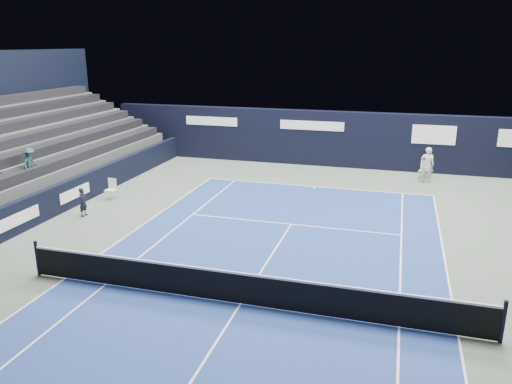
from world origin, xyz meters
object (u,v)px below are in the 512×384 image
(folding_chair_back_a, at_px, (424,167))
(folding_chair_back_b, at_px, (425,168))
(tennis_net, at_px, (240,287))
(tennis_player, at_px, (427,165))
(line_judge_chair, at_px, (111,187))

(folding_chair_back_a, bearing_deg, folding_chair_back_b, 76.38)
(folding_chair_back_b, bearing_deg, tennis_net, -120.59)
(folding_chair_back_b, bearing_deg, tennis_player, -98.61)
(folding_chair_back_b, height_order, tennis_net, tennis_net)
(folding_chair_back_b, bearing_deg, folding_chair_back_a, -134.75)
(folding_chair_back_a, height_order, tennis_player, tennis_player)
(tennis_net, bearing_deg, line_judge_chair, 138.79)
(folding_chair_back_b, distance_m, line_judge_chair, 15.69)
(tennis_net, bearing_deg, folding_chair_back_b, 71.21)
(folding_chair_back_a, xyz_separation_m, tennis_player, (0.09, -0.81, 0.31))
(line_judge_chair, height_order, tennis_player, tennis_player)
(tennis_net, relative_size, tennis_player, 7.21)
(tennis_player, bearing_deg, folding_chair_back_b, 93.19)
(folding_chair_back_a, height_order, line_judge_chair, line_judge_chair)
(line_judge_chair, relative_size, tennis_net, 0.07)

